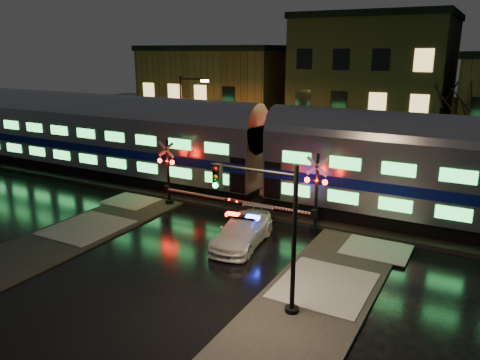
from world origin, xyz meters
name	(u,v)px	position (x,y,z in m)	size (l,w,h in m)	color
ground	(222,233)	(0.00, 0.00, 0.00)	(120.00, 120.00, 0.00)	black
ballast	(265,204)	(0.00, 5.00, 0.12)	(90.00, 4.20, 0.24)	black
sidewalk_left	(38,249)	(-6.50, -6.00, 0.06)	(4.00, 20.00, 0.12)	#2D2D2D
sidewalk_right	(296,325)	(6.50, -6.00, 0.06)	(4.00, 20.00, 0.12)	#2D2D2D
building_left	(223,97)	(-13.00, 22.00, 4.50)	(14.00, 10.00, 9.00)	brown
building_mid	(374,90)	(2.00, 22.50, 5.75)	(12.00, 11.00, 11.50)	brown
train	(267,151)	(0.08, 5.00, 3.38)	(51.00, 3.12, 5.92)	black
police_car	(243,231)	(1.59, -0.75, 0.70)	(2.50, 4.97, 1.55)	white
crossing_signal_right	(309,200)	(3.79, 2.31, 1.73)	(5.89, 0.66, 4.17)	black
crossing_signal_left	(172,179)	(-4.81, 2.31, 1.69)	(5.77, 0.66, 4.08)	black
traffic_light	(271,234)	(5.23, -5.41, 2.93)	(3.56, 0.67, 5.51)	black
streetlight	(185,119)	(-8.56, 9.00, 4.20)	(2.43, 0.25, 7.28)	black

